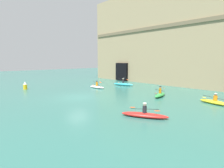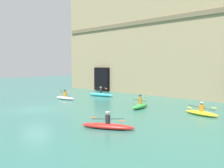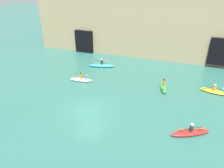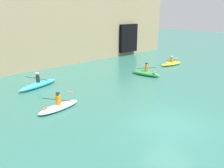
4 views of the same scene
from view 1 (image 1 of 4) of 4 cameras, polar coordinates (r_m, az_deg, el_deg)
name	(u,v)px [view 1 (image 1 of 4)]	position (r m, az deg, el deg)	size (l,w,h in m)	color
ground_plane	(78,97)	(20.35, -11.08, -4.22)	(120.00, 120.00, 0.00)	#2D665B
cliff_bluff	(177,36)	(32.94, 20.32, 14.56)	(35.66, 6.34, 16.74)	#9E8966
kayak_white	(97,87)	(26.40, -4.96, -0.89)	(2.88, 1.11, 1.11)	white
kayak_cyan	(123,84)	(29.03, 3.67, -0.01)	(3.64, 1.56, 1.22)	#33B2C6
kayak_yellow	(215,102)	(19.46, 30.61, -5.04)	(3.00, 1.32, 1.05)	yellow
kayak_red	(144,115)	(13.21, 10.55, -9.80)	(3.39, 2.26, 1.09)	red
kayak_green	(160,95)	(20.83, 15.39, -3.35)	(1.29, 2.90, 1.23)	green
marker_buoy	(25,86)	(28.10, -26.49, -0.50)	(0.52, 0.52, 1.15)	yellow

